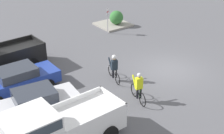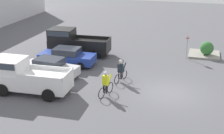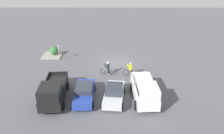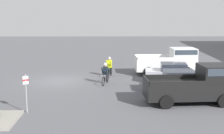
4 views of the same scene
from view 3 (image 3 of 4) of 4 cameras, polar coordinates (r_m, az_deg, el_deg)
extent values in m
plane|color=#56565B|center=(28.70, 1.05, 1.32)|extent=(80.00, 80.00, 0.00)
cube|color=white|center=(20.79, 8.34, -6.24)|extent=(2.17, 5.22, 0.99)
cube|color=white|center=(19.02, 9.32, -6.23)|extent=(1.87, 2.13, 0.89)
cube|color=#333D47|center=(18.92, 9.36, -5.72)|extent=(1.92, 1.97, 0.39)
cube|color=white|center=(21.54, 10.40, -3.31)|extent=(0.22, 3.08, 0.25)
cube|color=white|center=(21.22, 5.50, -3.45)|extent=(0.22, 3.08, 0.25)
cube|color=white|center=(22.67, 7.34, -1.57)|extent=(1.93, 0.17, 0.25)
cylinder|color=black|center=(19.94, 11.83, -9.61)|extent=(0.26, 0.84, 0.83)
cylinder|color=black|center=(19.57, 6.25, -9.89)|extent=(0.26, 0.84, 0.83)
cylinder|color=black|center=(22.55, 10.00, -5.02)|extent=(0.26, 0.84, 0.83)
cylinder|color=black|center=(22.23, 5.10, -5.18)|extent=(0.26, 0.84, 0.83)
cube|color=silver|center=(20.61, 0.56, -7.18)|extent=(2.14, 4.43, 0.65)
cube|color=#2D333D|center=(20.29, 0.56, -5.77)|extent=(1.72, 2.07, 0.54)
cylinder|color=black|center=(19.57, 2.66, -10.13)|extent=(0.24, 0.64, 0.62)
cylinder|color=black|center=(19.72, -2.35, -9.83)|extent=(0.24, 0.64, 0.62)
cylinder|color=black|center=(21.86, 3.14, -6.00)|extent=(0.24, 0.64, 0.62)
cylinder|color=black|center=(21.99, -1.30, -5.76)|extent=(0.24, 0.64, 0.62)
cube|color=#233D9E|center=(20.90, -7.20, -6.84)|extent=(1.80, 4.59, 0.68)
cube|color=#2D333D|center=(20.60, -7.29, -5.46)|extent=(1.58, 2.08, 0.50)
cylinder|color=black|center=(19.77, -5.07, -9.81)|extent=(0.19, 0.62, 0.62)
cylinder|color=black|center=(19.97, -10.04, -9.75)|extent=(0.19, 0.62, 0.62)
cylinder|color=black|center=(22.22, -4.59, -5.50)|extent=(0.19, 0.62, 0.62)
cylinder|color=black|center=(22.40, -8.98, -5.48)|extent=(0.19, 0.62, 0.62)
cube|color=black|center=(21.28, -14.79, -6.17)|extent=(2.30, 5.54, 0.97)
cube|color=black|center=(19.43, -15.93, -6.19)|extent=(1.93, 2.28, 0.99)
cube|color=#333D47|center=(19.32, -16.00, -5.64)|extent=(1.98, 2.12, 0.44)
cube|color=black|center=(21.75, -12.06, -3.30)|extent=(0.30, 3.25, 0.25)
cube|color=black|center=(22.12, -16.85, -3.37)|extent=(0.30, 3.25, 0.25)
cube|color=black|center=(23.30, -13.83, -1.48)|extent=(1.95, 0.21, 0.25)
cylinder|color=black|center=(19.95, -12.70, -9.75)|extent=(0.27, 0.81, 0.79)
cylinder|color=black|center=(20.37, -18.19, -9.69)|extent=(0.27, 0.81, 0.79)
cylinder|color=black|center=(22.76, -11.53, -4.91)|extent=(0.27, 0.81, 0.79)
cylinder|color=black|center=(23.13, -16.33, -4.96)|extent=(0.27, 0.81, 0.79)
torus|color=black|center=(25.47, -2.38, -1.15)|extent=(0.69, 0.22, 0.70)
torus|color=black|center=(25.19, 0.09, -1.45)|extent=(0.69, 0.22, 0.70)
cylinder|color=silver|center=(25.25, -1.16, -0.96)|extent=(0.58, 0.18, 0.37)
cylinder|color=silver|center=(25.16, -1.16, -0.56)|extent=(0.61, 0.19, 0.04)
cylinder|color=silver|center=(25.20, -0.72, -1.01)|extent=(0.04, 0.04, 0.34)
cylinder|color=silver|center=(25.26, -2.09, -0.40)|extent=(0.14, 0.45, 0.02)
cylinder|color=black|center=(25.16, -0.96, -1.15)|extent=(0.15, 0.15, 0.52)
cylinder|color=black|center=(25.31, -0.85, -0.98)|extent=(0.15, 0.15, 0.52)
cube|color=#1E2833|center=(25.01, -1.04, 0.09)|extent=(0.32, 0.41, 0.59)
cylinder|color=#1E2833|center=(24.92, -1.65, -0.02)|extent=(0.56, 0.23, 0.65)
cylinder|color=#1E2833|center=(25.22, -1.43, 0.30)|extent=(0.56, 0.23, 0.65)
sphere|color=tan|center=(24.84, -1.11, 0.97)|extent=(0.25, 0.25, 0.25)
sphere|color=silver|center=(24.82, -1.11, 1.10)|extent=(0.27, 0.27, 0.27)
torus|color=black|center=(25.19, 3.59, -1.43)|extent=(0.74, 0.24, 0.75)
torus|color=black|center=(25.04, 5.91, -1.70)|extent=(0.74, 0.24, 0.75)
cylinder|color=#2D5133|center=(25.03, 4.76, -1.19)|extent=(0.53, 0.17, 0.40)
cylinder|color=#2D5133|center=(24.94, 4.78, -0.76)|extent=(0.56, 0.18, 0.04)
cylinder|color=#2D5133|center=(25.00, 5.17, -1.24)|extent=(0.04, 0.04, 0.37)
cylinder|color=#2D5133|center=(24.99, 3.90, -0.61)|extent=(0.14, 0.45, 0.02)
cylinder|color=black|center=(24.95, 4.95, -1.40)|extent=(0.15, 0.15, 0.56)
cylinder|color=black|center=(25.11, 5.02, -1.22)|extent=(0.15, 0.15, 0.56)
cube|color=yellow|center=(24.78, 4.92, -0.07)|extent=(0.32, 0.41, 0.63)
cylinder|color=yellow|center=(24.66, 4.38, -0.18)|extent=(0.52, 0.22, 0.68)
cylinder|color=yellow|center=(24.96, 4.52, 0.14)|extent=(0.52, 0.22, 0.68)
sphere|color=tan|center=(24.61, 4.90, 0.81)|extent=(0.20, 0.20, 0.20)
sphere|color=silver|center=(24.59, 4.90, 0.92)|extent=(0.22, 0.22, 0.22)
cylinder|color=#9E9EA3|center=(29.70, -13.74, 3.64)|extent=(0.06, 0.06, 2.14)
cube|color=white|center=(29.44, -13.88, 4.98)|extent=(0.16, 0.27, 0.45)
cube|color=red|center=(29.44, -13.88, 4.98)|extent=(0.17, 0.27, 0.10)
cube|color=gray|center=(31.74, -15.29, 2.94)|extent=(2.59, 2.67, 0.15)
sphere|color=#337033|center=(31.59, -14.90, 4.19)|extent=(1.19, 1.19, 1.19)
camera|label=1|loc=(18.23, 44.61, 10.39)|focal=50.00mm
camera|label=2|loc=(34.13, 36.56, 15.79)|focal=50.00mm
camera|label=4|loc=(32.90, -45.53, 7.09)|focal=50.00mm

